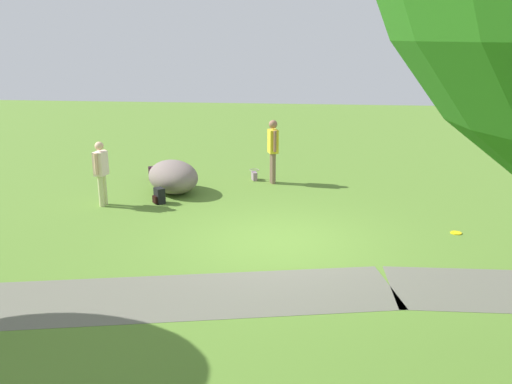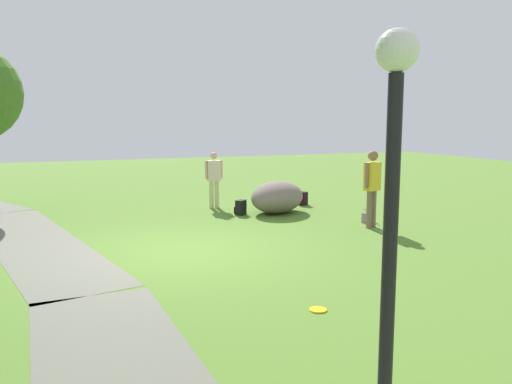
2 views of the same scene
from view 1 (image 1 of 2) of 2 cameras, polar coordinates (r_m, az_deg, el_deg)
The scene contains 9 objects.
ground_plane at distance 11.19m, azimuth 2.47°, elevation -5.28°, with size 48.00×48.00×0.00m, color #547C2C.
footpath_segment_mid at distance 9.08m, azimuth -11.05°, elevation -10.83°, with size 8.17×3.34×0.01m.
lawn_boulder at distance 14.77m, azimuth -8.70°, elevation 1.60°, with size 2.04×2.17×0.87m.
woman_with_handbag at distance 15.42m, azimuth 1.79°, elevation 4.80°, with size 0.35×0.49×1.82m.
man_near_boulder at distance 13.86m, azimuth -15.98°, elevation 2.32°, with size 0.28×0.52×1.61m.
handbag_on_grass at distance 15.95m, azimuth -0.18°, elevation 1.77°, with size 0.34×0.34×0.31m.
backpack_by_boulder at distance 13.90m, azimuth -10.15°, elevation -0.41°, with size 0.35×0.35×0.40m.
spare_backpack_on_lawn at distance 16.23m, azimuth -10.69°, elevation 1.93°, with size 0.34×0.34×0.40m.
frisbee_on_grass at distance 12.43m, azimuth 20.28°, elevation -4.05°, with size 0.24×0.24×0.02m.
Camera 1 is at (-0.69, 10.41, 4.06)m, focal length 38.06 mm.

